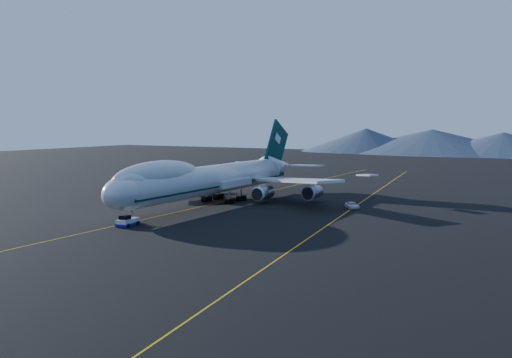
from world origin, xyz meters
The scene contains 6 objects.
ground centered at (0.00, 0.00, 0.00)m, with size 500.00×500.00×0.00m, color black.
taxiway_line_main centered at (0.00, 0.00, 0.01)m, with size 0.25×220.00×0.01m, color #C49B0B.
taxiway_line_side centered at (30.00, 10.00, 0.01)m, with size 0.25×200.00×0.01m, color #C49B0B.
boeing_747 centered at (0.00, 0.03, 5.81)m, with size 59.62×72.43×19.37m.
pushback_tug centered at (1.93, -29.74, 0.63)m, with size 3.12×4.84×1.99m.
service_van centered at (30.00, 9.80, 0.69)m, with size 2.29×4.98×1.38m, color white.
Camera 1 is at (71.42, -106.46, 18.56)m, focal length 40.00 mm.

